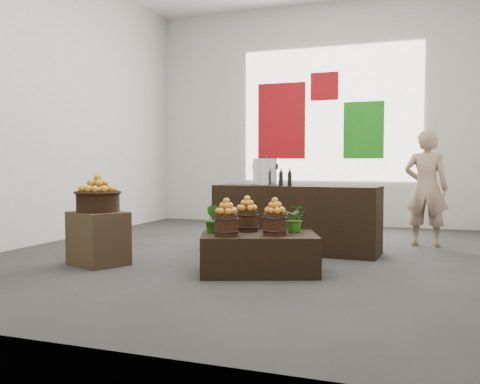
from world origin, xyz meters
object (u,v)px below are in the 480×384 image
(shopper, at_px, (426,188))
(stock_pot_left, at_px, (265,173))
(counter, at_px, (296,219))
(crate, at_px, (98,238))
(wicker_basket, at_px, (98,202))
(display_table, at_px, (259,254))

(shopper, bearing_deg, stock_pot_left, 32.76)
(counter, bearing_deg, crate, -136.72)
(wicker_basket, distance_m, counter, 2.43)
(crate, distance_m, stock_pot_left, 2.25)
(stock_pot_left, bearing_deg, wicker_basket, -131.25)
(crate, bearing_deg, wicker_basket, 0.00)
(display_table, height_order, stock_pot_left, stock_pot_left)
(stock_pot_left, bearing_deg, counter, -2.25)
(wicker_basket, xyz_separation_m, display_table, (1.79, 0.17, -0.49))
(wicker_basket, bearing_deg, counter, 41.03)
(wicker_basket, bearing_deg, stock_pot_left, 48.75)
(wicker_basket, bearing_deg, crate, 0.00)
(counter, relative_size, shopper, 1.31)
(display_table, relative_size, shopper, 0.74)
(counter, distance_m, shopper, 1.88)
(crate, relative_size, wicker_basket, 1.25)
(crate, height_order, display_table, crate)
(display_table, bearing_deg, counter, 67.88)
(crate, bearing_deg, shopper, 38.41)
(display_table, relative_size, counter, 0.56)
(crate, xyz_separation_m, stock_pot_left, (1.41, 1.60, 0.70))
(display_table, distance_m, shopper, 2.98)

